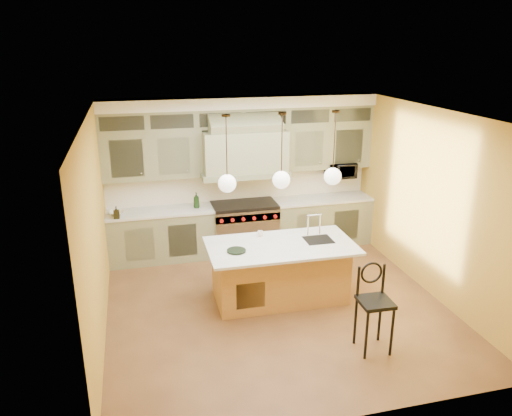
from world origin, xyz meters
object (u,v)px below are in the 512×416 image
object	(u,v)px
range	(244,227)
microwave	(341,170)
kitchen_island	(280,270)
counter_stool	(374,303)

from	to	relation	value
range	microwave	distance (m)	2.18
kitchen_island	microwave	size ratio (longest dim) A/B	4.15
range	kitchen_island	world-z (taller)	kitchen_island
microwave	kitchen_island	bearing A→B (deg)	-131.91
counter_stool	microwave	world-z (taller)	microwave
microwave	counter_stool	bearing A→B (deg)	-106.17
kitchen_island	counter_stool	size ratio (longest dim) A/B	1.92
range	kitchen_island	distance (m)	1.93
kitchen_island	range	bearing A→B (deg)	94.54
range	counter_stool	distance (m)	3.63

